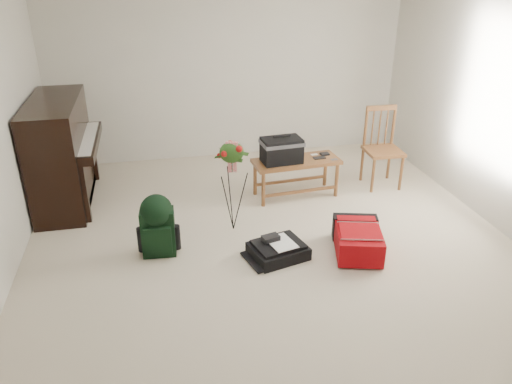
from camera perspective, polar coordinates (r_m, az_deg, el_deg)
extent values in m
cube|color=beige|center=(5.16, 2.08, -6.45)|extent=(5.00, 5.50, 0.01)
cube|color=beige|center=(7.23, -3.14, 13.68)|extent=(5.00, 0.04, 2.50)
cube|color=black|center=(6.31, -21.43, 4.20)|extent=(0.55, 1.50, 1.25)
cube|color=black|center=(6.23, -18.87, 5.38)|extent=(0.28, 1.30, 0.10)
cube|color=white|center=(6.21, -18.94, 5.81)|extent=(0.22, 1.20, 0.02)
cube|color=black|center=(6.51, -20.20, -0.46)|extent=(0.45, 1.30, 0.10)
cube|color=brown|center=(6.09, 4.63, 3.49)|extent=(1.09, 0.51, 0.04)
cylinder|color=brown|center=(5.93, 0.60, 0.42)|extent=(0.05, 0.05, 0.43)
cylinder|color=brown|center=(6.23, -0.07, 1.71)|extent=(0.05, 0.05, 0.43)
cylinder|color=brown|center=(6.19, 9.21, 1.19)|extent=(0.05, 0.05, 0.43)
cylinder|color=brown|center=(6.47, 8.18, 2.40)|extent=(0.05, 0.05, 0.43)
cube|color=brown|center=(6.56, 14.33, 4.54)|extent=(0.45, 0.45, 0.04)
cylinder|color=brown|center=(6.41, 13.29, 1.80)|extent=(0.04, 0.04, 0.45)
cylinder|color=brown|center=(6.72, 11.99, 3.07)|extent=(0.04, 0.04, 0.45)
cylinder|color=brown|center=(6.57, 16.27, 2.05)|extent=(0.04, 0.04, 0.45)
cylinder|color=brown|center=(6.88, 14.87, 3.28)|extent=(0.04, 0.04, 0.45)
cube|color=brown|center=(6.56, 14.12, 9.31)|extent=(0.40, 0.05, 0.06)
cylinder|color=brown|center=(6.55, 12.39, 7.17)|extent=(0.04, 0.04, 0.54)
cylinder|color=brown|center=(6.71, 15.35, 7.29)|extent=(0.04, 0.04, 0.54)
cube|color=#A60708|center=(5.12, 11.54, -5.39)|extent=(0.59, 0.74, 0.25)
cube|color=black|center=(5.32, 10.52, -4.05)|extent=(0.48, 0.26, 0.27)
cube|color=#A60708|center=(5.02, 11.88, -4.34)|extent=(0.47, 0.46, 0.02)
cube|color=silver|center=(4.87, 12.72, -5.34)|extent=(0.40, 0.12, 0.01)
cube|color=black|center=(5.00, 2.55, -6.76)|extent=(0.62, 0.54, 0.13)
cube|color=black|center=(4.96, 2.57, -5.99)|extent=(0.54, 0.46, 0.03)
cube|color=white|center=(4.93, 2.87, -5.83)|extent=(0.30, 0.36, 0.01)
cube|color=black|center=(4.97, 1.81, -5.17)|extent=(0.19, 0.14, 0.05)
cube|color=black|center=(5.05, -11.09, -4.53)|extent=(0.34, 0.22, 0.49)
cube|color=black|center=(4.96, -11.02, -5.49)|extent=(0.27, 0.08, 0.28)
sphere|color=black|center=(4.93, -11.33, -2.06)|extent=(0.32, 0.32, 0.32)
cube|color=black|center=(5.14, -11.98, -4.06)|extent=(0.05, 0.04, 0.44)
cube|color=black|center=(5.14, -10.28, -3.91)|extent=(0.05, 0.04, 0.44)
cylinder|color=black|center=(5.15, -2.78, 3.71)|extent=(0.01, 0.01, 0.27)
ellipsoid|color=#264F18|center=(5.12, -2.80, 4.56)|extent=(0.25, 0.18, 0.24)
cube|color=red|center=(5.08, -2.79, 5.35)|extent=(0.13, 0.08, 0.07)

